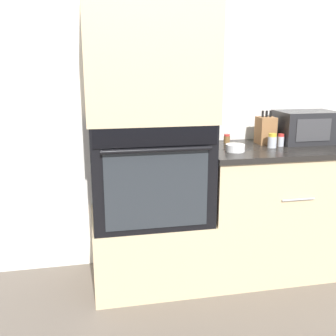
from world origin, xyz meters
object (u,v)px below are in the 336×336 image
Objects in this scene: wall_oven at (149,170)px; microwave at (306,127)px; condiment_jar_mid at (227,139)px; condiment_jar_back at (272,141)px; knife_block at (266,130)px; bowl at (235,148)px; condiment_jar_far at (281,140)px; condiment_jar_near at (261,137)px.

microwave is (1.15, 0.10, 0.23)m from wall_oven.
wall_oven is 0.65m from condiment_jar_mid.
condiment_jar_mid is 0.33m from condiment_jar_back.
condiment_jar_back is at bearing -95.70° from knife_block.
wall_oven is at bearing 178.26° from condiment_jar_back.
condiment_jar_far is at bearing 15.48° from bowl.
wall_oven is 0.91m from condiment_jar_near.
bowl is at bearing -164.52° from condiment_jar_far.
microwave is 0.26m from condiment_jar_far.
condiment_jar_back is at bearing 13.45° from bowl.
condiment_jar_near is 0.27m from condiment_jar_mid.
bowl is at bearing -9.80° from wall_oven.
knife_block is at bearing 34.75° from bowl.
condiment_jar_near is at bearing 157.11° from microwave.
knife_block is (-0.30, 0.01, -0.02)m from microwave.
bowl is at bearing -99.32° from condiment_jar_mid.
condiment_jar_near reaches higher than bowl.
condiment_jar_far reaches higher than condiment_jar_mid.
condiment_jar_back is at bearing -1.74° from wall_oven.
wall_oven is 11.94× the size of condiment_jar_near.
condiment_jar_back is (0.24, -0.22, 0.02)m from condiment_jar_mid.
condiment_jar_far reaches higher than condiment_jar_near.
knife_block reaches higher than wall_oven.
condiment_jar_mid is at bearing 18.51° from wall_oven.
condiment_jar_mid is (0.60, 0.20, 0.15)m from wall_oven.
condiment_jar_mid is (-0.27, -0.02, 0.00)m from condiment_jar_near.
condiment_jar_near is at bearing 14.31° from wall_oven.
condiment_jar_mid reaches higher than bowl.
microwave is at bearing -9.96° from condiment_jar_mid.
condiment_jar_near is (-0.28, 0.12, -0.08)m from microwave.
condiment_jar_far is at bearing 22.55° from condiment_jar_back.
knife_block is 0.15m from condiment_jar_back.
knife_block is at bearing -99.30° from condiment_jar_near.
condiment_jar_near is 0.72× the size of condiment_jar_far.
bowl is (-0.60, -0.20, -0.09)m from microwave.
wall_oven reaches higher than condiment_jar_far.
condiment_jar_far is (0.06, -0.11, -0.05)m from knife_block.
microwave is at bearing 18.03° from bowl.
condiment_jar_near is at bearing 102.53° from condiment_jar_far.
condiment_jar_far is at bearing -158.14° from microwave.
condiment_jar_far is at bearing -30.98° from condiment_jar_mid.
bowl is at bearing -145.25° from knife_block.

